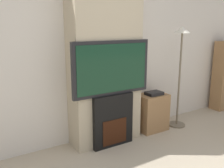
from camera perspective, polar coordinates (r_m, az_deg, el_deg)
wall_back at (r=3.59m, az=-3.40°, el=8.61°), size 6.00×0.06×2.70m
chimney_breast at (r=3.40m, az=-1.66°, el=8.37°), size 1.00×0.37×2.70m
fireplace at (r=3.47m, az=0.01°, el=-8.28°), size 0.60×0.15×0.73m
television at (r=3.27m, az=0.03°, el=3.66°), size 1.13×0.07×0.72m
floor_lamp at (r=4.11m, az=15.43°, el=5.76°), size 0.28×0.28×1.62m
media_stand at (r=4.03m, az=9.12°, el=-6.27°), size 0.46×0.33×0.64m
bookshelf at (r=5.37m, az=24.13°, el=1.74°), size 0.39×0.28×1.35m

